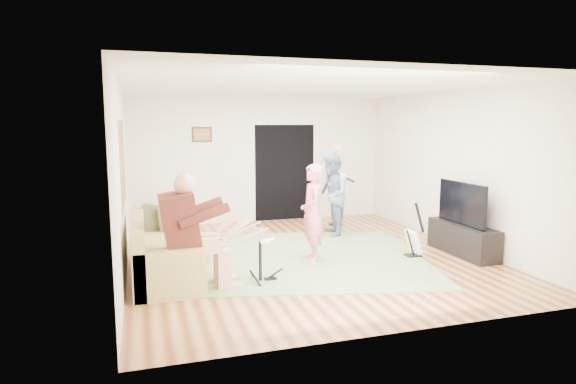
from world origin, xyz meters
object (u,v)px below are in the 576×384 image
object	(u,v)px
drum_kit	(260,260)
torchiere_lamp	(336,171)
guitarist	(331,195)
singer	(312,213)
television	(462,203)
tv_cabinet	(463,239)
dining_chair	(178,223)
guitar_spare	(414,241)
sofa	(159,256)

from	to	relation	value
drum_kit	torchiere_lamp	bearing A→B (deg)	52.33
guitarist	torchiere_lamp	bearing A→B (deg)	163.07
singer	television	distance (m)	2.47
drum_kit	tv_cabinet	distance (m)	3.52
dining_chair	television	size ratio (longest dim) A/B	0.80
singer	guitar_spare	xyz separation A→B (m)	(1.64, -0.28, -0.51)
singer	guitarist	xyz separation A→B (m)	(0.92, 1.47, 0.03)
singer	dining_chair	bearing A→B (deg)	-127.86
guitarist	dining_chair	world-z (taller)	guitarist
torchiere_lamp	television	size ratio (longest dim) A/B	1.49
television	drum_kit	bearing A→B (deg)	-173.91
torchiere_lamp	television	world-z (taller)	torchiere_lamp
singer	tv_cabinet	world-z (taller)	singer
torchiere_lamp	sofa	bearing A→B (deg)	-146.31
guitar_spare	television	world-z (taller)	television
drum_kit	dining_chair	bearing A→B (deg)	108.30
sofa	tv_cabinet	world-z (taller)	sofa
television	sofa	bearing A→B (deg)	176.60
singer	torchiere_lamp	size ratio (longest dim) A/B	0.91
singer	tv_cabinet	xyz separation A→B (m)	(2.49, -0.38, -0.51)
singer	tv_cabinet	size ratio (longest dim) A/B	1.08
drum_kit	torchiere_lamp	distance (m)	4.03
guitarist	guitar_spare	world-z (taller)	guitarist
television	tv_cabinet	bearing A→B (deg)	0.00
drum_kit	guitar_spare	xyz separation A→B (m)	(2.65, 0.47, -0.05)
guitarist	tv_cabinet	world-z (taller)	guitarist
drum_kit	sofa	bearing A→B (deg)	153.35
sofa	guitarist	world-z (taller)	guitarist
torchiere_lamp	guitarist	bearing A→B (deg)	-117.61
guitar_spare	torchiere_lamp	size ratio (longest dim) A/B	0.53
sofa	drum_kit	world-z (taller)	sofa
torchiere_lamp	dining_chair	distance (m)	3.43
drum_kit	tv_cabinet	xyz separation A→B (m)	(3.50, 0.37, -0.05)
guitar_spare	dining_chair	size ratio (longest dim) A/B	0.98
sofa	singer	bearing A→B (deg)	2.35
television	torchiere_lamp	bearing A→B (deg)	110.76
guitarist	television	distance (m)	2.39
torchiere_lamp	tv_cabinet	distance (m)	3.09
guitar_spare	dining_chair	world-z (taller)	dining_chair
torchiere_lamp	dining_chair	xyz separation A→B (m)	(-3.30, -0.42, -0.83)
tv_cabinet	television	size ratio (longest dim) A/B	1.25
tv_cabinet	television	world-z (taller)	television
guitarist	sofa	bearing A→B (deg)	-53.47
guitarist	dining_chair	distance (m)	2.90
guitar_spare	dining_chair	xyz separation A→B (m)	(-3.54, 2.22, 0.07)
torchiere_lamp	tv_cabinet	bearing A→B (deg)	-68.34
guitarist	torchiere_lamp	xyz separation A→B (m)	(0.47, 0.90, 0.36)
drum_kit	torchiere_lamp	world-z (taller)	torchiere_lamp
singer	dining_chair	size ratio (longest dim) A/B	1.68
torchiere_lamp	tv_cabinet	size ratio (longest dim) A/B	1.19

